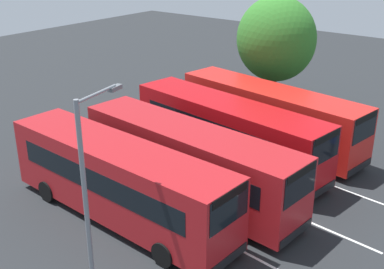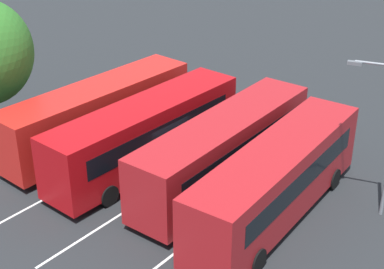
{
  "view_description": "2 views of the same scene",
  "coord_description": "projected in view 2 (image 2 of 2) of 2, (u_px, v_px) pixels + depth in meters",
  "views": [
    {
      "loc": [
        12.48,
        -17.38,
        11.16
      ],
      "look_at": [
        -1.4,
        0.49,
        1.82
      ],
      "focal_mm": 45.71,
      "sensor_mm": 36.0,
      "label": 1
    },
    {
      "loc": [
        -20.21,
        -13.36,
        14.34
      ],
      "look_at": [
        1.02,
        0.16,
        1.69
      ],
      "focal_mm": 54.45,
      "sensor_mm": 36.0,
      "label": 2
    }
  ],
  "objects": [
    {
      "name": "lane_stripe_outer_left",
      "position": [
        249.0,
        196.0,
        26.38
      ],
      "size": [
        17.59,
        1.93,
        0.01
      ],
      "primitive_type": "cube",
      "rotation": [
        0.0,
        0.0,
        -0.1
      ],
      "color": "silver",
      "rests_on": "ground"
    },
    {
      "name": "pedestrian",
      "position": [
        181.0,
        81.0,
        36.43
      ],
      "size": [
        0.41,
        0.41,
        1.67
      ],
      "rotation": [
        0.0,
        0.0,
        2.79
      ],
      "color": "#232833",
      "rests_on": "ground"
    },
    {
      "name": "bus_far_left",
      "position": [
        277.0,
        179.0,
        24.2
      ],
      "size": [
        11.33,
        2.96,
        3.33
      ],
      "rotation": [
        0.0,
        0.0,
        -0.05
      ],
      "color": "#AD191E",
      "rests_on": "ground"
    },
    {
      "name": "lane_stripe_inner_right",
      "position": [
        125.0,
        155.0,
        29.79
      ],
      "size": [
        17.59,
        1.93,
        0.01
      ],
      "primitive_type": "cube",
      "rotation": [
        0.0,
        0.0,
        -0.1
      ],
      "color": "silver",
      "rests_on": "ground"
    },
    {
      "name": "bus_center_left",
      "position": [
        225.0,
        149.0,
        26.58
      ],
      "size": [
        11.39,
        3.35,
        3.33
      ],
      "rotation": [
        0.0,
        0.0,
        -0.08
      ],
      "color": "#AD191E",
      "rests_on": "ground"
    },
    {
      "name": "ground_plane",
      "position": [
        183.0,
        175.0,
        28.09
      ],
      "size": [
        80.54,
        80.54,
        0.0
      ],
      "primitive_type": "plane",
      "color": "#232628"
    },
    {
      "name": "bus_center_right",
      "position": [
        146.0,
        133.0,
        28.05
      ],
      "size": [
        11.45,
        3.92,
        3.33
      ],
      "rotation": [
        0.0,
        0.0,
        -0.14
      ],
      "color": "#B70C11",
      "rests_on": "ground"
    },
    {
      "name": "lane_stripe_inner_left",
      "position": [
        183.0,
        174.0,
        28.08
      ],
      "size": [
        17.59,
        1.93,
        0.01
      ],
      "primitive_type": "cube",
      "rotation": [
        0.0,
        0.0,
        -0.1
      ],
      "color": "silver",
      "rests_on": "ground"
    },
    {
      "name": "bus_far_right",
      "position": [
        99.0,
        113.0,
        30.06
      ],
      "size": [
        11.45,
        4.02,
        3.33
      ],
      "rotation": [
        0.0,
        0.0,
        -0.15
      ],
      "color": "red",
      "rests_on": "ground"
    }
  ]
}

